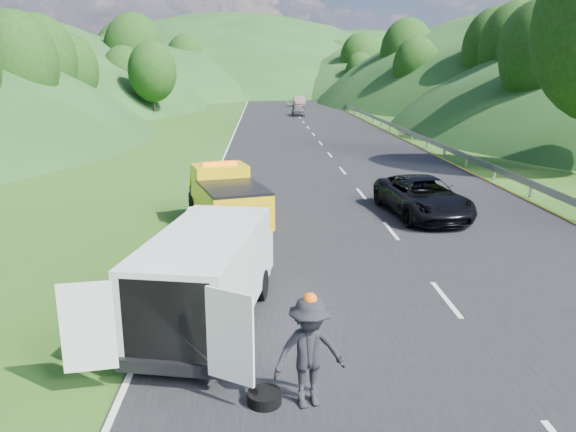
{
  "coord_description": "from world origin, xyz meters",
  "views": [
    {
      "loc": [
        -1.42,
        -14.51,
        5.43
      ],
      "look_at": [
        -0.7,
        1.29,
        1.3
      ],
      "focal_mm": 35.0,
      "sensor_mm": 36.0,
      "label": 1
    }
  ],
  "objects_px": {
    "woman": "(196,269)",
    "suitcase": "(141,270)",
    "spare_tire": "(264,404)",
    "child": "(237,268)",
    "white_van": "(208,273)",
    "passing_suv": "(421,216)",
    "worker": "(309,405)",
    "tow_truck": "(227,198)"
  },
  "relations": [
    {
      "from": "worker",
      "to": "woman",
      "type": "bearing_deg",
      "value": 96.78
    },
    {
      "from": "child",
      "to": "tow_truck",
      "type": "bearing_deg",
      "value": 151.62
    },
    {
      "from": "spare_tire",
      "to": "white_van",
      "type": "bearing_deg",
      "value": 110.9
    },
    {
      "from": "woman",
      "to": "suitcase",
      "type": "bearing_deg",
      "value": 100.52
    },
    {
      "from": "worker",
      "to": "suitcase",
      "type": "distance_m",
      "value": 7.23
    },
    {
      "from": "white_van",
      "to": "suitcase",
      "type": "height_order",
      "value": "white_van"
    },
    {
      "from": "tow_truck",
      "to": "worker",
      "type": "bearing_deg",
      "value": -96.13
    },
    {
      "from": "white_van",
      "to": "worker",
      "type": "bearing_deg",
      "value": -48.12
    },
    {
      "from": "white_van",
      "to": "suitcase",
      "type": "distance_m",
      "value": 3.63
    },
    {
      "from": "tow_truck",
      "to": "worker",
      "type": "relative_size",
      "value": 2.88
    },
    {
      "from": "white_van",
      "to": "woman",
      "type": "relative_size",
      "value": 3.53
    },
    {
      "from": "woman",
      "to": "passing_suv",
      "type": "height_order",
      "value": "woman"
    },
    {
      "from": "spare_tire",
      "to": "child",
      "type": "bearing_deg",
      "value": 96.22
    },
    {
      "from": "worker",
      "to": "spare_tire",
      "type": "height_order",
      "value": "worker"
    },
    {
      "from": "tow_truck",
      "to": "worker",
      "type": "distance_m",
      "value": 11.19
    },
    {
      "from": "spare_tire",
      "to": "passing_suv",
      "type": "relative_size",
      "value": 0.11
    },
    {
      "from": "child",
      "to": "passing_suv",
      "type": "relative_size",
      "value": 0.18
    },
    {
      "from": "suitcase",
      "to": "passing_suv",
      "type": "height_order",
      "value": "passing_suv"
    },
    {
      "from": "white_van",
      "to": "spare_tire",
      "type": "bearing_deg",
      "value": -58.37
    },
    {
      "from": "white_van",
      "to": "spare_tire",
      "type": "xyz_separation_m",
      "value": [
        1.19,
        -3.11,
        -1.2
      ]
    },
    {
      "from": "suitcase",
      "to": "spare_tire",
      "type": "xyz_separation_m",
      "value": [
        3.27,
        -5.93,
        -0.28
      ]
    },
    {
      "from": "suitcase",
      "to": "spare_tire",
      "type": "relative_size",
      "value": 0.96
    },
    {
      "from": "tow_truck",
      "to": "child",
      "type": "distance_m",
      "value": 4.35
    },
    {
      "from": "woman",
      "to": "worker",
      "type": "height_order",
      "value": "worker"
    },
    {
      "from": "worker",
      "to": "spare_tire",
      "type": "xyz_separation_m",
      "value": [
        -0.74,
        0.08,
        0.0
      ]
    },
    {
      "from": "suitcase",
      "to": "passing_suv",
      "type": "distance_m",
      "value": 11.27
    },
    {
      "from": "suitcase",
      "to": "child",
      "type": "bearing_deg",
      "value": 16.75
    },
    {
      "from": "tow_truck",
      "to": "spare_tire",
      "type": "distance_m",
      "value": 11.0
    },
    {
      "from": "woman",
      "to": "passing_suv",
      "type": "distance_m",
      "value": 9.72
    },
    {
      "from": "spare_tire",
      "to": "passing_suv",
      "type": "bearing_deg",
      "value": 63.58
    },
    {
      "from": "passing_suv",
      "to": "spare_tire",
      "type": "bearing_deg",
      "value": -123.08
    },
    {
      "from": "child",
      "to": "worker",
      "type": "relative_size",
      "value": 0.51
    },
    {
      "from": "woman",
      "to": "spare_tire",
      "type": "distance_m",
      "value": 6.92
    },
    {
      "from": "child",
      "to": "suitcase",
      "type": "relative_size",
      "value": 1.75
    },
    {
      "from": "woman",
      "to": "child",
      "type": "relative_size",
      "value": 1.85
    },
    {
      "from": "tow_truck",
      "to": "woman",
      "type": "xyz_separation_m",
      "value": [
        -0.63,
        -4.22,
        -1.09
      ]
    },
    {
      "from": "tow_truck",
      "to": "suitcase",
      "type": "height_order",
      "value": "tow_truck"
    },
    {
      "from": "tow_truck",
      "to": "suitcase",
      "type": "distance_m",
      "value": 5.39
    },
    {
      "from": "suitcase",
      "to": "spare_tire",
      "type": "bearing_deg",
      "value": -61.16
    },
    {
      "from": "tow_truck",
      "to": "woman",
      "type": "relative_size",
      "value": 3.06
    },
    {
      "from": "spare_tire",
      "to": "passing_suv",
      "type": "distance_m",
      "value": 13.65
    },
    {
      "from": "woman",
      "to": "spare_tire",
      "type": "relative_size",
      "value": 3.1
    }
  ]
}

